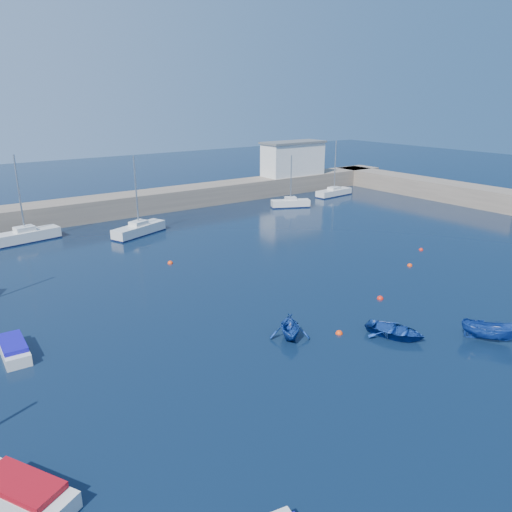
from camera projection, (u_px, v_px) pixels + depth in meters
ground at (407, 367)px, 28.45m from camera, size 220.00×220.00×0.00m
back_wall at (112, 206)px, 63.48m from camera, size 96.00×4.50×2.60m
right_arm at (420, 186)px, 77.30m from camera, size 4.50×32.00×2.60m
harbor_office at (293, 159)px, 79.08m from camera, size 10.00×4.00×5.00m
sailboat_5 at (25, 236)px, 52.51m from camera, size 7.13×3.00×9.14m
sailboat_6 at (139, 229)px, 55.14m from camera, size 6.77×4.13×8.68m
sailboat_7 at (290, 203)px, 68.91m from camera, size 5.42×3.59×7.10m
sailboat_8 at (334, 192)px, 76.67m from camera, size 6.55×2.36×8.37m
motorboat_0 at (22, 492)px, 18.86m from camera, size 3.49×4.63×0.99m
motorboat_1 at (13, 349)px, 29.59m from camera, size 1.50×3.93×0.95m
dinghy_center at (395, 331)px, 31.92m from camera, size 3.83×4.48×0.78m
dinghy_left at (290, 326)px, 31.66m from camera, size 3.79×3.89×1.56m
dinghy_right at (490, 331)px, 31.29m from camera, size 2.97×3.54×1.32m
buoy_0 at (339, 334)px, 32.40m from camera, size 0.48×0.48×0.48m
buoy_1 at (380, 299)px, 37.96m from camera, size 0.50×0.50×0.50m
buoy_2 at (410, 266)px, 45.31m from camera, size 0.46×0.46×0.46m
buoy_3 at (170, 263)px, 45.97m from camera, size 0.50×0.50×0.50m
buoy_4 at (421, 250)px, 49.93m from camera, size 0.43×0.43×0.43m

